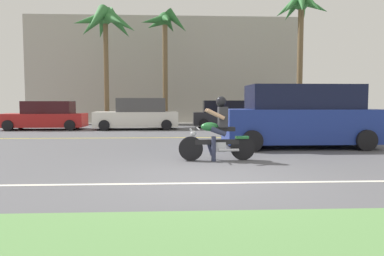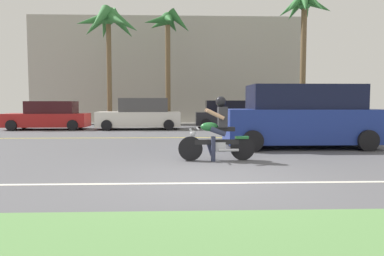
{
  "view_description": "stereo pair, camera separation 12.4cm",
  "coord_description": "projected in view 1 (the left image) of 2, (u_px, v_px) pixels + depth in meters",
  "views": [
    {
      "loc": [
        -0.62,
        -6.68,
        1.46
      ],
      "look_at": [
        -0.15,
        2.8,
        0.78
      ],
      "focal_mm": 33.16,
      "sensor_mm": 36.0,
      "label": 1
    },
    {
      "loc": [
        -0.49,
        -6.69,
        1.46
      ],
      "look_at": [
        -0.15,
        2.8,
        0.78
      ],
      "focal_mm": 33.16,
      "sensor_mm": 36.0,
      "label": 2
    }
  ],
  "objects": [
    {
      "name": "ground",
      "position": [
        197.0,
        156.0,
        9.78
      ],
      "size": [
        56.0,
        30.0,
        0.04
      ],
      "primitive_type": "cube",
      "color": "#545459"
    },
    {
      "name": "lane_line_near",
      "position": [
        209.0,
        183.0,
        6.41
      ],
      "size": [
        50.4,
        0.12,
        0.01
      ],
      "primitive_type": "cube",
      "color": "silver",
      "rests_on": "ground"
    },
    {
      "name": "lane_line_far",
      "position": [
        190.0,
        138.0,
        14.73
      ],
      "size": [
        50.4,
        0.12,
        0.01
      ],
      "primitive_type": "cube",
      "color": "yellow",
      "rests_on": "ground"
    },
    {
      "name": "motorcyclist",
      "position": [
        218.0,
        133.0,
        8.9
      ],
      "size": [
        1.93,
        0.63,
        1.62
      ],
      "color": "black",
      "rests_on": "ground"
    },
    {
      "name": "suv_nearby",
      "position": [
        300.0,
        117.0,
        11.52
      ],
      "size": [
        5.04,
        2.11,
        2.02
      ],
      "color": "navy",
      "rests_on": "ground"
    },
    {
      "name": "parked_car_0",
      "position": [
        46.0,
        116.0,
        19.09
      ],
      "size": [
        4.37,
        1.91,
        1.53
      ],
      "color": "#AD1E1E",
      "rests_on": "ground"
    },
    {
      "name": "parked_car_1",
      "position": [
        138.0,
        115.0,
        19.38
      ],
      "size": [
        4.58,
        2.2,
        1.7
      ],
      "color": "white",
      "rests_on": "ground"
    },
    {
      "name": "parked_car_2",
      "position": [
        226.0,
        115.0,
        20.79
      ],
      "size": [
        4.01,
        1.9,
        1.57
      ],
      "color": "#232328",
      "rests_on": "ground"
    },
    {
      "name": "parked_car_3",
      "position": [
        323.0,
        116.0,
        18.42
      ],
      "size": [
        4.35,
        1.94,
        1.59
      ],
      "color": "#2D663D",
      "rests_on": "ground"
    },
    {
      "name": "palm_tree_0",
      "position": [
        300.0,
        14.0,
        22.07
      ],
      "size": [
        3.46,
        3.37,
        8.32
      ],
      "color": "brown",
      "rests_on": "ground"
    },
    {
      "name": "palm_tree_1",
      "position": [
        165.0,
        29.0,
        22.55
      ],
      "size": [
        3.25,
        3.41,
        7.41
      ],
      "color": "brown",
      "rests_on": "ground"
    },
    {
      "name": "palm_tree_2",
      "position": [
        105.0,
        25.0,
        21.54
      ],
      "size": [
        4.02,
        3.99,
        7.32
      ],
      "color": "brown",
      "rests_on": "ground"
    },
    {
      "name": "building_far",
      "position": [
        165.0,
        72.0,
        27.37
      ],
      "size": [
        19.71,
        4.0,
        7.64
      ],
      "primitive_type": "cube",
      "color": "#A8A399",
      "rests_on": "ground"
    }
  ]
}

